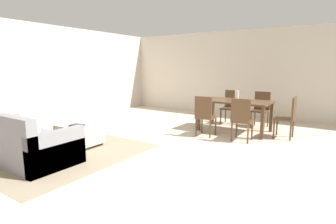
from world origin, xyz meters
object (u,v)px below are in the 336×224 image
(couch, at_px, (19,143))
(dining_chair_near_right, at_px, (242,118))
(dining_table, at_px, (235,104))
(dining_chair_head_east, at_px, (289,115))
(ottoman_table, at_px, (79,134))
(vase_centerpiece, at_px, (237,96))
(dining_chair_far_right, at_px, (261,107))
(dining_chair_near_left, at_px, (205,114))
(book_on_ottoman, at_px, (77,125))
(dining_chair_far_left, at_px, (230,105))

(couch, xyz_separation_m, dining_chair_near_right, (2.82, 3.15, 0.23))
(dining_table, relative_size, dining_chair_head_east, 1.80)
(ottoman_table, bearing_deg, dining_table, 51.78)
(dining_chair_head_east, xyz_separation_m, vase_centerpiece, (-1.18, -0.01, 0.36))
(couch, height_order, dining_chair_far_right, dining_chair_far_right)
(dining_table, distance_m, dining_chair_near_left, 0.96)
(dining_table, height_order, book_on_ottoman, dining_table)
(ottoman_table, bearing_deg, dining_chair_near_left, 46.92)
(dining_table, distance_m, dining_chair_near_right, 0.96)
(ottoman_table, relative_size, dining_chair_near_right, 1.08)
(book_on_ottoman, bearing_deg, dining_chair_far_right, 54.64)
(dining_chair_far_right, relative_size, book_on_ottoman, 3.54)
(couch, height_order, book_on_ottoman, couch)
(ottoman_table, distance_m, dining_chair_head_east, 4.50)
(couch, distance_m, ottoman_table, 1.15)
(dining_chair_far_left, bearing_deg, dining_chair_near_left, -88.90)
(couch, relative_size, dining_chair_near_right, 2.33)
(couch, distance_m, dining_table, 4.66)
(ottoman_table, bearing_deg, vase_centerpiece, 51.21)
(dining_table, bearing_deg, dining_chair_far_left, 117.09)
(dining_chair_far_right, bearing_deg, vase_centerpiece, -112.66)
(dining_chair_far_left, relative_size, dining_chair_far_right, 1.00)
(couch, height_order, ottoman_table, couch)
(couch, bearing_deg, dining_table, 59.27)
(dining_chair_near_left, distance_m, vase_centerpiece, 1.02)
(dining_table, relative_size, dining_chair_near_right, 1.80)
(dining_chair_near_right, xyz_separation_m, dining_chair_head_east, (0.77, 0.84, 0.00))
(dining_chair_near_left, relative_size, dining_chair_head_east, 1.00)
(book_on_ottoman, bearing_deg, dining_table, 52.00)
(ottoman_table, relative_size, dining_chair_head_east, 1.08)
(dining_chair_far_right, relative_size, dining_chair_head_east, 1.00)
(vase_centerpiece, bearing_deg, dining_chair_near_right, -63.81)
(ottoman_table, height_order, dining_chair_near_right, dining_chair_near_right)
(couch, relative_size, dining_chair_head_east, 2.33)
(dining_chair_far_right, bearing_deg, dining_table, -115.02)
(couch, distance_m, dining_chair_near_right, 4.23)
(couch, relative_size, book_on_ottoman, 8.24)
(ottoman_table, distance_m, dining_chair_near_right, 3.37)
(dining_table, relative_size, vase_centerpiece, 6.90)
(dining_chair_near_right, relative_size, dining_chair_head_east, 1.00)
(vase_centerpiece, bearing_deg, dining_chair_far_left, 118.68)
(dining_table, xyz_separation_m, dining_chair_far_left, (-0.42, 0.83, -0.15))
(book_on_ottoman, bearing_deg, dining_chair_near_right, 37.18)
(dining_chair_far_right, bearing_deg, ottoman_table, -125.51)
(dining_chair_far_left, distance_m, vase_centerpiece, 1.02)
(dining_chair_near_right, distance_m, book_on_ottoman, 3.39)
(dining_chair_near_right, height_order, book_on_ottoman, dining_chair_near_right)
(dining_chair_far_left, relative_size, book_on_ottoman, 3.54)
(couch, distance_m, dining_chair_far_right, 5.59)
(ottoman_table, height_order, dining_chair_near_left, dining_chair_near_left)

